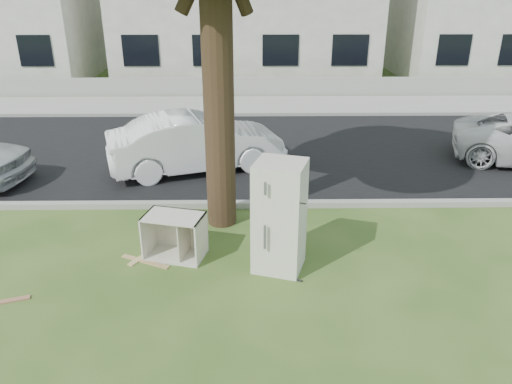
{
  "coord_description": "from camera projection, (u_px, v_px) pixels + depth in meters",
  "views": [
    {
      "loc": [
        0.13,
        -6.74,
        4.36
      ],
      "look_at": [
        0.23,
        0.6,
        1.14
      ],
      "focal_mm": 35.0,
      "sensor_mm": 36.0,
      "label": 1
    }
  ],
  "objects": [
    {
      "name": "kerb_far",
      "position": [
        245.0,
        116.0,
        16.67
      ],
      "size": [
        120.0,
        0.18,
        0.12
      ],
      "primitive_type": "cube",
      "color": "gray",
      "rests_on": "ground"
    },
    {
      "name": "cabinet",
      "position": [
        175.0,
        236.0,
        8.26
      ],
      "size": [
        1.08,
        0.82,
        0.75
      ],
      "primitive_type": "cube",
      "rotation": [
        0.0,
        0.0,
        -0.25
      ],
      "color": "white",
      "rests_on": "ground"
    },
    {
      "name": "ground",
      "position": [
        242.0,
        273.0,
        7.92
      ],
      "size": [
        120.0,
        120.0,
        0.0
      ],
      "primitive_type": "plane",
      "color": "#334F1C"
    },
    {
      "name": "plank_b",
      "position": [
        145.0,
        261.0,
        8.22
      ],
      "size": [
        0.86,
        0.47,
        0.02
      ],
      "primitive_type": "cube",
      "rotation": [
        0.0,
        0.0,
        -0.45
      ],
      "color": "tan",
      "rests_on": "ground"
    },
    {
      "name": "car_center",
      "position": [
        196.0,
        143.0,
        11.86
      ],
      "size": [
        4.37,
        2.66,
        1.36
      ],
      "primitive_type": "imported",
      "rotation": [
        0.0,
        0.0,
        1.89
      ],
      "color": "white",
      "rests_on": "ground"
    },
    {
      "name": "fridge",
      "position": [
        280.0,
        217.0,
        7.74
      ],
      "size": [
        0.91,
        0.88,
        1.8
      ],
      "primitive_type": "cube",
      "rotation": [
        0.0,
        0.0,
        -0.3
      ],
      "color": "white",
      "rests_on": "ground"
    },
    {
      "name": "kerb_near",
      "position": [
        243.0,
        207.0,
        10.17
      ],
      "size": [
        120.0,
        0.18,
        0.12
      ],
      "primitive_type": "cube",
      "color": "gray",
      "rests_on": "ground"
    },
    {
      "name": "sidewalk",
      "position": [
        246.0,
        105.0,
        18.0
      ],
      "size": [
        120.0,
        2.8,
        0.01
      ],
      "primitive_type": "cube",
      "color": "gray",
      "rests_on": "ground"
    },
    {
      "name": "plank_c",
      "position": [
        148.0,
        253.0,
        8.46
      ],
      "size": [
        0.55,
        0.82,
        0.02
      ],
      "primitive_type": "cube",
      "rotation": [
        0.0,
        0.0,
        1.03
      ],
      "color": "tan",
      "rests_on": "ground"
    },
    {
      "name": "road",
      "position": [
        245.0,
        150.0,
        13.42
      ],
      "size": [
        120.0,
        7.0,
        0.01
      ],
      "primitive_type": "cube",
      "color": "black",
      "rests_on": "ground"
    },
    {
      "name": "low_wall",
      "position": [
        246.0,
        87.0,
        19.32
      ],
      "size": [
        120.0,
        0.15,
        0.7
      ],
      "primitive_type": "cube",
      "color": "gray",
      "rests_on": "ground"
    }
  ]
}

